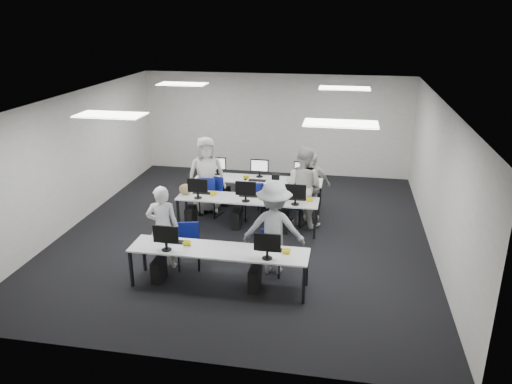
% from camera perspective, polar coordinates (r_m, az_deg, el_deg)
% --- Properties ---
extents(room, '(9.00, 9.02, 3.00)m').
position_cam_1_polar(room, '(10.79, -1.23, 2.72)').
color(room, black).
rests_on(room, ground).
extents(ceiling_panels, '(5.20, 4.60, 0.02)m').
position_cam_1_polar(ceiling_panels, '(10.45, -1.29, 10.52)').
color(ceiling_panels, white).
rests_on(ceiling_panels, room).
extents(desk_front, '(3.20, 0.70, 0.73)m').
position_cam_1_polar(desk_front, '(8.93, -4.29, -6.85)').
color(desk_front, silver).
rests_on(desk_front, ground).
extents(desk_mid, '(3.20, 0.70, 0.73)m').
position_cam_1_polar(desk_mid, '(11.25, -0.99, -0.97)').
color(desk_mid, silver).
rests_on(desk_mid, ground).
extents(desk_back, '(3.20, 0.70, 0.73)m').
position_cam_1_polar(desk_back, '(12.54, 0.26, 1.28)').
color(desk_back, silver).
rests_on(desk_back, ground).
extents(equipment_front, '(2.51, 0.41, 1.19)m').
position_cam_1_polar(equipment_front, '(9.11, -5.44, -8.60)').
color(equipment_front, '#0C299D').
rests_on(equipment_front, desk_front).
extents(equipment_mid, '(2.91, 0.41, 1.19)m').
position_cam_1_polar(equipment_mid, '(11.39, -1.95, -2.46)').
color(equipment_mid, white).
rests_on(equipment_mid, desk_mid).
extents(equipment_back, '(2.91, 0.41, 1.19)m').
position_cam_1_polar(equipment_back, '(12.64, 1.13, -0.13)').
color(equipment_back, white).
rests_on(equipment_back, desk_back).
extents(chair_0, '(0.52, 0.55, 0.86)m').
position_cam_1_polar(chair_0, '(9.84, -7.65, -6.99)').
color(chair_0, navy).
rests_on(chair_0, ground).
extents(chair_1, '(0.43, 0.47, 0.83)m').
position_cam_1_polar(chair_1, '(9.53, 1.64, -7.81)').
color(chair_1, navy).
rests_on(chair_1, ground).
extents(chair_2, '(0.56, 0.59, 0.92)m').
position_cam_1_polar(chair_2, '(12.22, -5.06, -1.27)').
color(chair_2, navy).
rests_on(chair_2, ground).
extents(chair_3, '(0.45, 0.49, 0.85)m').
position_cam_1_polar(chair_3, '(11.90, -0.17, -1.89)').
color(chair_3, navy).
rests_on(chair_3, ground).
extents(chair_4, '(0.57, 0.59, 0.88)m').
position_cam_1_polar(chair_4, '(11.69, 4.69, -2.32)').
color(chair_4, navy).
rests_on(chair_4, ground).
extents(chair_5, '(0.56, 0.59, 0.94)m').
position_cam_1_polar(chair_5, '(12.37, -5.62, -0.97)').
color(chair_5, navy).
rests_on(chair_5, ground).
extents(chair_6, '(0.56, 0.58, 0.88)m').
position_cam_1_polar(chair_6, '(12.09, -0.51, -1.48)').
color(chair_6, navy).
rests_on(chair_6, ground).
extents(chair_7, '(0.53, 0.57, 0.98)m').
position_cam_1_polar(chair_7, '(12.10, 5.27, -1.39)').
color(chair_7, navy).
rests_on(chair_7, ground).
extents(handbag, '(0.34, 0.25, 0.25)m').
position_cam_1_polar(handbag, '(11.55, -8.06, 0.33)').
color(handbag, '#9A7D4F').
rests_on(handbag, desk_mid).
extents(student_0, '(0.68, 0.53, 1.66)m').
position_cam_1_polar(student_0, '(9.67, -10.61, -3.99)').
color(student_0, silver).
rests_on(student_0, ground).
extents(student_1, '(1.10, 0.99, 1.87)m').
position_cam_1_polar(student_1, '(11.45, 5.41, 0.68)').
color(student_1, silver).
rests_on(student_1, ground).
extents(student_2, '(1.08, 0.91, 1.88)m').
position_cam_1_polar(student_2, '(12.23, -5.68, 1.97)').
color(student_2, silver).
rests_on(student_2, ground).
extents(student_3, '(1.04, 0.72, 1.63)m').
position_cam_1_polar(student_3, '(11.82, 6.25, 0.66)').
color(student_3, silver).
rests_on(student_3, ground).
extents(photographer, '(1.18, 0.71, 1.80)m').
position_cam_1_polar(photographer, '(9.30, 2.06, -4.20)').
color(photographer, slate).
rests_on(photographer, ground).
extents(dslr_camera, '(0.15, 0.18, 0.10)m').
position_cam_1_polar(dslr_camera, '(9.12, 2.26, 1.77)').
color(dslr_camera, black).
rests_on(dslr_camera, photographer).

